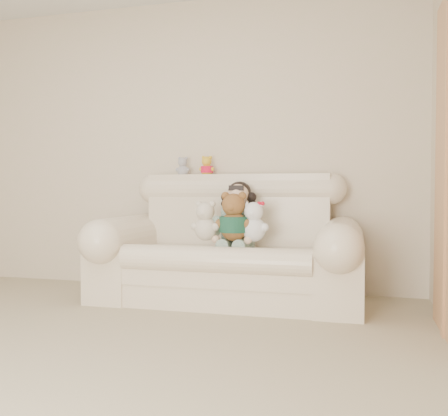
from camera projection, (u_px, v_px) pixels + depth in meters
wall_back at (170, 146)px, 4.61m from camera, size 4.50×0.00×4.50m
sofa at (227, 237)px, 3.98m from camera, size 2.10×0.95×1.03m
seated_child at (238, 214)px, 4.03m from camera, size 0.37×0.44×0.55m
brown_teddy at (234, 212)px, 3.83m from camera, size 0.33×0.28×0.44m
white_cat at (254, 217)px, 3.81m from camera, size 0.27×0.23×0.36m
cream_teddy at (206, 217)px, 3.87m from camera, size 0.27×0.23×0.36m
yellow_mini_bear at (207, 164)px, 4.41m from camera, size 0.15×0.12×0.21m
grey_mini_plush at (183, 165)px, 4.47m from camera, size 0.14×0.12×0.21m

